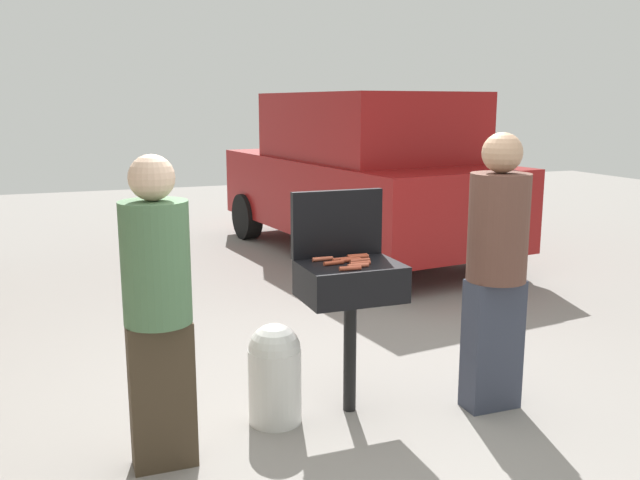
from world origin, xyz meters
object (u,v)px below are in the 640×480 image
at_px(hot_dog_0, 342,259).
at_px(hot_dog_2, 360,263).
at_px(hot_dog_6, 360,261).
at_px(person_right, 496,263).
at_px(hot_dog_5, 334,263).
at_px(hot_dog_1, 323,259).
at_px(person_left, 158,303).
at_px(propane_tank, 275,371).
at_px(parked_minivan, 361,174).
at_px(hot_dog_4, 359,257).
at_px(hot_dog_7, 350,268).
at_px(hot_dog_3, 358,266).
at_px(bbq_grill, 351,287).
at_px(hot_dog_9, 350,260).
at_px(hot_dog_8, 357,256).

relative_size(hot_dog_0, hot_dog_2, 1.00).
height_order(hot_dog_6, person_right, person_right).
bearing_deg(hot_dog_5, hot_dog_1, 101.92).
bearing_deg(person_left, hot_dog_1, 24.13).
bearing_deg(propane_tank, parked_minivan, 59.90).
relative_size(hot_dog_2, hot_dog_5, 1.00).
xyz_separation_m(hot_dog_1, hot_dog_4, (0.23, -0.03, 0.00)).
height_order(hot_dog_7, propane_tank, hot_dog_7).
relative_size(hot_dog_3, hot_dog_5, 1.00).
bearing_deg(hot_dog_1, hot_dog_4, -7.69).
height_order(hot_dog_3, hot_dog_4, same).
xyz_separation_m(hot_dog_7, parked_minivan, (1.98, 4.29, 0.06)).
bearing_deg(hot_dog_4, hot_dog_3, -115.21).
relative_size(person_left, person_right, 0.96).
xyz_separation_m(hot_dog_0, propane_tank, (-0.46, -0.06, -0.64)).
distance_m(hot_dog_3, hot_dog_6, 0.13).
bearing_deg(hot_dog_0, bbq_grill, -69.67).
xyz_separation_m(hot_dog_0, hot_dog_7, (-0.04, -0.23, 0.00)).
bearing_deg(hot_dog_0, hot_dog_2, -66.73).
bearing_deg(person_right, hot_dog_2, 1.26).
distance_m(propane_tank, person_left, 0.95).
height_order(bbq_grill, propane_tank, bbq_grill).
bearing_deg(hot_dog_4, parked_minivan, 65.85).
xyz_separation_m(hot_dog_6, hot_dog_9, (-0.05, 0.04, 0.00)).
bearing_deg(propane_tank, hot_dog_2, -8.80).
distance_m(hot_dog_5, person_left, 1.11).
distance_m(hot_dog_2, hot_dog_8, 0.20).
distance_m(hot_dog_2, parked_minivan, 4.60).
height_order(hot_dog_4, hot_dog_7, same).
relative_size(hot_dog_1, hot_dog_4, 1.00).
bearing_deg(hot_dog_1, hot_dog_9, -30.88).
distance_m(hot_dog_3, hot_dog_8, 0.26).
xyz_separation_m(hot_dog_4, person_right, (0.76, -0.36, -0.02)).
xyz_separation_m(hot_dog_1, hot_dog_8, (0.23, 0.00, 0.00)).
relative_size(hot_dog_9, parked_minivan, 0.03).
bearing_deg(hot_dog_4, hot_dog_7, -123.19).
distance_m(hot_dog_0, hot_dog_2, 0.15).
xyz_separation_m(person_left, person_right, (2.04, -0.01, 0.04)).
bearing_deg(hot_dog_3, hot_dog_7, -146.29).
height_order(hot_dog_3, propane_tank, hot_dog_3).
xyz_separation_m(person_right, parked_minivan, (1.05, 4.41, 0.09)).
height_order(bbq_grill, hot_dog_8, hot_dog_8).
bearing_deg(hot_dog_8, hot_dog_3, -113.01).
distance_m(bbq_grill, hot_dog_7, 0.23).
bearing_deg(hot_dog_4, hot_dog_9, -144.75).
bearing_deg(bbq_grill, person_left, -167.62).
bearing_deg(hot_dog_4, hot_dog_5, -156.10).
xyz_separation_m(hot_dog_5, hot_dog_9, (0.12, 0.03, 0.00)).
bearing_deg(person_right, person_left, 14.97).
bearing_deg(parked_minivan, bbq_grill, 58.03).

